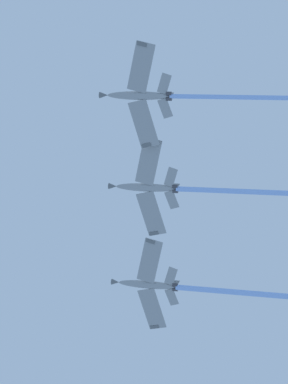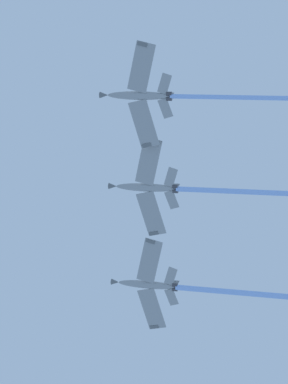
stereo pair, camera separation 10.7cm
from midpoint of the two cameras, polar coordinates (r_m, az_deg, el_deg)
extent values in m
ellipsoid|color=gray|center=(148.00, -0.38, 6.87)|extent=(2.15, 11.97, 4.60)
cone|color=#595E60|center=(150.04, -2.85, 6.89)|extent=(1.28, 1.92, 1.59)
ellipsoid|color=black|center=(149.17, -1.09, 6.92)|extent=(1.13, 2.98, 1.63)
cube|color=gray|center=(146.70, -0.18, 8.88)|extent=(9.63, 5.95, 1.18)
cube|color=#595E60|center=(146.09, -0.13, 10.47)|extent=(1.18, 1.89, 0.61)
cube|color=gray|center=(148.85, 0.00, 4.86)|extent=(9.52, 5.22, 1.18)
cube|color=#595E60|center=(149.91, 0.19, 3.34)|extent=(1.03, 1.87, 0.61)
cube|color=gray|center=(146.21, 1.47, 7.71)|extent=(3.99, 2.93, 0.65)
cube|color=gray|center=(147.15, 1.54, 5.97)|extent=(3.94, 2.67, 0.65)
cube|color=#595E60|center=(148.04, 1.57, 6.95)|extent=(0.32, 3.08, 3.35)
cylinder|color=#38383D|center=(146.28, 1.80, 6.99)|extent=(0.85, 1.22, 1.04)
cylinder|color=#38383D|center=(146.46, 1.81, 6.65)|extent=(0.85, 1.22, 1.04)
cylinder|color=#8CB2F4|center=(143.10, 8.52, 6.65)|extent=(2.33, 32.86, 10.09)
ellipsoid|color=gray|center=(153.61, 0.16, 0.32)|extent=(2.07, 11.98, 4.53)
cone|color=#595E60|center=(155.54, -2.21, 0.42)|extent=(1.27, 1.91, 1.59)
ellipsoid|color=black|center=(154.73, -0.53, 0.42)|extent=(1.12, 2.98, 1.62)
cube|color=gray|center=(151.73, 0.35, 2.20)|extent=(9.63, 5.90, 1.16)
cube|color=#595E60|center=(150.66, 0.39, 3.70)|extent=(1.17, 1.89, 0.60)
cube|color=gray|center=(155.06, 0.54, -1.56)|extent=(9.53, 5.28, 1.16)
cube|color=#595E60|center=(156.55, 0.72, -2.95)|extent=(1.04, 1.87, 0.60)
cube|color=gray|center=(151.65, 1.94, 1.07)|extent=(3.99, 2.91, 0.64)
cube|color=gray|center=(153.09, 2.01, -0.56)|extent=(3.95, 2.69, 0.64)
cube|color=#595E60|center=(153.69, 2.03, 0.42)|extent=(0.30, 3.07, 3.34)
cylinder|color=#38383D|center=(151.93, 2.25, 0.39)|extent=(0.85, 1.21, 1.04)
cylinder|color=#38383D|center=(152.22, 2.26, 0.07)|extent=(0.85, 1.21, 1.04)
cylinder|color=#8CB2F4|center=(148.95, 8.94, -0.04)|extent=(2.33, 34.25, 10.41)
ellipsoid|color=gray|center=(161.49, 0.25, -6.60)|extent=(2.11, 11.96, 4.68)
cone|color=#595E60|center=(163.42, -2.02, -6.41)|extent=(1.28, 1.92, 1.60)
ellipsoid|color=black|center=(162.58, -0.41, -6.45)|extent=(1.13, 2.98, 1.65)
cube|color=gray|center=(159.00, 0.43, -4.91)|extent=(9.63, 5.92, 1.20)
cube|color=#595E60|center=(157.43, 0.48, -3.53)|extent=(1.17, 1.89, 0.62)
cube|color=gray|center=(163.51, 0.60, -8.32)|extent=(9.52, 5.24, 1.20)
cube|color=#595E60|center=(165.43, 0.77, -9.57)|extent=(1.04, 1.87, 0.62)
cube|color=gray|center=(159.25, 1.95, -6.00)|extent=(3.99, 2.92, 0.66)
cube|color=gray|center=(161.20, 2.01, -7.47)|extent=(3.94, 2.67, 0.66)
cube|color=#595E60|center=(161.48, 2.03, -6.52)|extent=(0.31, 3.09, 3.36)
cylinder|color=#38383D|center=(159.74, 2.24, -6.63)|extent=(0.85, 1.22, 1.05)
cylinder|color=#38383D|center=(160.13, 2.25, -6.92)|extent=(0.85, 1.22, 1.05)
cylinder|color=#8CB2F4|center=(157.09, 7.56, -7.15)|extent=(2.31, 28.52, 9.29)
camera|label=1|loc=(0.05, 90.02, 0.06)|focal=75.03mm
camera|label=2|loc=(0.05, -89.98, -0.06)|focal=75.03mm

